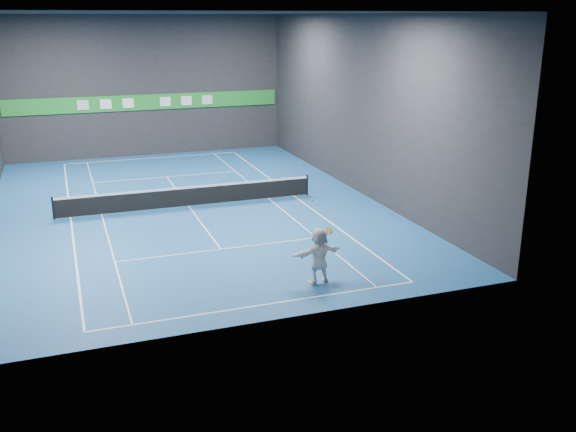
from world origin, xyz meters
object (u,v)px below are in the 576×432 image
object	(u,v)px
tennis_ball	(313,200)
player	(319,256)
tennis_net	(188,196)
tennis_racket	(327,233)

from	to	relation	value
tennis_ball	player	bearing A→B (deg)	-23.72
player	tennis_ball	world-z (taller)	tennis_ball
tennis_net	player	bearing A→B (deg)	-77.51
tennis_racket	player	bearing A→B (deg)	-171.56
tennis_racket	tennis_ball	bearing A→B (deg)	174.78
player	tennis_ball	size ratio (longest dim) A/B	32.27
tennis_net	tennis_racket	bearing A→B (deg)	-75.83
player	tennis_ball	xyz separation A→B (m)	(-0.22, 0.10, 1.97)
tennis_net	tennis_racket	size ratio (longest dim) A/B	18.32
player	tennis_racket	distance (m)	0.83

